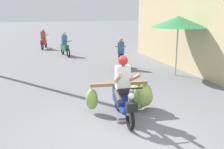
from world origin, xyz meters
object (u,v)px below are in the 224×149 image
object	(u,v)px
motorbike_main_loaded	(132,94)
market_umbrella_near_shop	(178,22)
motorbike_distant_ahead_left	(121,56)
motorbike_distant_far_ahead	(44,41)
motorbike_distant_ahead_right	(65,46)

from	to	relation	value
motorbike_main_loaded	market_umbrella_near_shop	xyz separation A→B (m)	(3.15, 3.28, 1.68)
motorbike_distant_ahead_left	motorbike_distant_far_ahead	xyz separation A→B (m)	(-3.26, 7.31, 0.00)
motorbike_distant_ahead_right	market_umbrella_near_shop	distance (m)	7.38
motorbike_distant_ahead_left	motorbike_distant_far_ahead	distance (m)	8.00
motorbike_distant_ahead_right	market_umbrella_near_shop	xyz separation A→B (m)	(3.88, -6.07, 1.61)
motorbike_distant_ahead_right	market_umbrella_near_shop	world-z (taller)	market_umbrella_near_shop
motorbike_main_loaded	motorbike_distant_ahead_right	world-z (taller)	motorbike_main_loaded
motorbike_distant_far_ahead	market_umbrella_near_shop	size ratio (longest dim) A/B	0.66
motorbike_distant_ahead_left	motorbike_distant_far_ahead	size ratio (longest dim) A/B	0.99
motorbike_distant_ahead_left	motorbike_distant_ahead_right	size ratio (longest dim) A/B	0.98
motorbike_distant_ahead_left	motorbike_distant_ahead_right	world-z (taller)	same
motorbike_distant_ahead_right	motorbike_distant_far_ahead	distance (m)	3.41
motorbike_main_loaded	market_umbrella_near_shop	size ratio (longest dim) A/B	0.77
motorbike_distant_ahead_left	market_umbrella_near_shop	distance (m)	3.09
motorbike_distant_far_ahead	motorbike_distant_ahead_left	bearing A→B (deg)	-65.95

